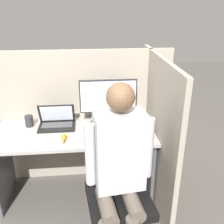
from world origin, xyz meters
TOP-DOWN VIEW (x-y plane):
  - ground_plane at (0.00, 0.00)m, footprint 12.00×12.00m
  - cubicle_panel_back at (0.00, 0.65)m, footprint 1.97×0.04m
  - cubicle_panel_right at (0.76, 0.25)m, footprint 0.04×1.25m
  - desk at (0.00, 0.31)m, footprint 1.47×0.63m
  - paper_box at (0.33, 0.45)m, footprint 0.32×0.22m
  - monitor at (0.33, 0.45)m, footprint 0.54×0.21m
  - laptop at (-0.17, 0.43)m, footprint 0.34×0.22m
  - mouse at (0.08, 0.18)m, footprint 0.08×0.04m
  - stapler at (0.67, 0.23)m, footprint 0.05×0.14m
  - carrot_toy at (-0.09, 0.13)m, footprint 0.05×0.16m
  - office_chair at (0.35, -0.23)m, footprint 0.54×0.57m
  - person at (0.33, -0.38)m, footprint 0.48×0.46m
  - pen_cup at (-0.43, 0.47)m, footprint 0.08×0.08m

SIDE VIEW (x-z plane):
  - ground_plane at x=0.00m, z-range 0.00..0.00m
  - office_chair at x=0.35m, z-range 0.03..1.03m
  - desk at x=0.00m, z-range 0.19..0.91m
  - cubicle_panel_back at x=0.00m, z-range 0.00..1.41m
  - cubicle_panel_right at x=0.76m, z-range 0.00..1.41m
  - mouse at x=0.08m, z-range 0.72..0.75m
  - carrot_toy at x=-0.09m, z-range 0.72..0.77m
  - stapler at x=0.67m, z-range 0.72..0.78m
  - paper_box at x=0.33m, z-range 0.72..0.79m
  - laptop at x=-0.17m, z-range 0.66..0.88m
  - pen_cup at x=-0.43m, z-range 0.72..0.83m
  - person at x=0.33m, z-range 0.11..1.49m
  - monitor at x=0.33m, z-range 0.79..1.17m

